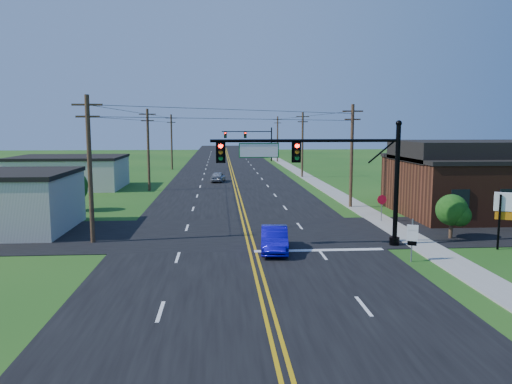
{
  "coord_description": "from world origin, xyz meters",
  "views": [
    {
      "loc": [
        -1.65,
        -20.68,
        7.16
      ],
      "look_at": [
        0.58,
        10.0,
        3.06
      ],
      "focal_mm": 35.0,
      "sensor_mm": 36.0,
      "label": 1
    }
  ],
  "objects": [
    {
      "name": "tree_right_back",
      "position": [
        16.0,
        26.0,
        2.6
      ],
      "size": [
        3.0,
        3.0,
        4.1
      ],
      "color": "#3C251B",
      "rests_on": "ground"
    },
    {
      "name": "utility_pole_right_a",
      "position": [
        9.8,
        22.0,
        4.72
      ],
      "size": [
        1.8,
        0.28,
        9.0
      ],
      "color": "#3C251B",
      "rests_on": "ground"
    },
    {
      "name": "road_main",
      "position": [
        0.0,
        50.0,
        0.02
      ],
      "size": [
        16.0,
        220.0,
        0.04
      ],
      "primitive_type": "cube",
      "color": "black",
      "rests_on": "ground"
    },
    {
      "name": "shrub_corner",
      "position": [
        13.0,
        9.5,
        1.85
      ],
      "size": [
        2.0,
        2.0,
        2.86
      ],
      "color": "#3C251B",
      "rests_on": "ground"
    },
    {
      "name": "brick_building",
      "position": [
        20.0,
        18.0,
        2.35
      ],
      "size": [
        14.2,
        11.2,
        4.7
      ],
      "color": "#512617",
      "rests_on": "ground"
    },
    {
      "name": "route_sign",
      "position": [
        8.43,
        4.37,
        1.35
      ],
      "size": [
        0.54,
        0.27,
        2.31
      ],
      "rotation": [
        0.0,
        0.0,
        -0.42
      ],
      "color": "slate",
      "rests_on": "ground"
    },
    {
      "name": "road_cross",
      "position": [
        0.0,
        12.0,
        0.02
      ],
      "size": [
        70.0,
        10.0,
        0.04
      ],
      "primitive_type": "cube",
      "color": "black",
      "rests_on": "ground"
    },
    {
      "name": "cream_bldg_far",
      "position": [
        -19.0,
        38.0,
        1.86
      ],
      "size": [
        12.2,
        9.2,
        3.7
      ],
      "color": "beige",
      "rests_on": "ground"
    },
    {
      "name": "pylon_sign",
      "position": [
        15.0,
        6.59,
        2.43
      ],
      "size": [
        1.58,
        0.85,
        3.33
      ],
      "rotation": [
        0.0,
        0.0,
        -0.41
      ],
      "color": "black",
      "rests_on": "ground"
    },
    {
      "name": "sidewalk",
      "position": [
        10.5,
        40.0,
        0.04
      ],
      "size": [
        2.0,
        160.0,
        0.08
      ],
      "primitive_type": "cube",
      "color": "gray",
      "rests_on": "ground"
    },
    {
      "name": "signal_mast_far",
      "position": [
        4.44,
        80.0,
        4.55
      ],
      "size": [
        10.98,
        0.6,
        7.48
      ],
      "color": "black",
      "rests_on": "ground"
    },
    {
      "name": "blue_car",
      "position": [
        1.41,
        7.0,
        0.7
      ],
      "size": [
        1.87,
        4.38,
        1.4
      ],
      "primitive_type": "imported",
      "rotation": [
        0.0,
        0.0,
        -0.09
      ],
      "color": "#0E07A5",
      "rests_on": "ground"
    },
    {
      "name": "utility_pole_right_b",
      "position": [
        9.8,
        48.0,
        4.72
      ],
      "size": [
        1.8,
        0.28,
        9.0
      ],
      "color": "#3C251B",
      "rests_on": "ground"
    },
    {
      "name": "stop_sign",
      "position": [
        10.37,
        15.26,
        1.49
      ],
      "size": [
        0.73,
        0.1,
        2.06
      ],
      "rotation": [
        0.0,
        0.0,
        -0.05
      ],
      "color": "slate",
      "rests_on": "ground"
    },
    {
      "name": "utility_pole_left_c",
      "position": [
        -9.5,
        62.0,
        4.72
      ],
      "size": [
        1.8,
        0.28,
        9.0
      ],
      "color": "#3C251B",
      "rests_on": "ground"
    },
    {
      "name": "signal_mast_main",
      "position": [
        4.34,
        8.0,
        4.75
      ],
      "size": [
        11.3,
        0.6,
        7.48
      ],
      "color": "black",
      "rests_on": "ground"
    },
    {
      "name": "distant_car",
      "position": [
        -1.9,
        42.95,
        0.64
      ],
      "size": [
        2.1,
        3.98,
        1.29
      ],
      "primitive_type": "imported",
      "rotation": [
        0.0,
        0.0,
        2.98
      ],
      "color": "#A4A4A8",
      "rests_on": "ground"
    },
    {
      "name": "utility_pole_left_a",
      "position": [
        -9.5,
        10.0,
        4.72
      ],
      "size": [
        1.8,
        0.28,
        9.0
      ],
      "color": "#3C251B",
      "rests_on": "ground"
    },
    {
      "name": "tree_left",
      "position": [
        -14.0,
        22.0,
        2.16
      ],
      "size": [
        2.4,
        2.4,
        3.37
      ],
      "color": "#3C251B",
      "rests_on": "ground"
    },
    {
      "name": "ground",
      "position": [
        0.0,
        0.0,
        0.0
      ],
      "size": [
        260.0,
        260.0,
        0.0
      ],
      "primitive_type": "plane",
      "color": "#164714",
      "rests_on": "ground"
    },
    {
      "name": "utility_pole_left_b",
      "position": [
        -9.5,
        35.0,
        4.72
      ],
      "size": [
        1.8,
        0.28,
        9.0
      ],
      "color": "#3C251B",
      "rests_on": "ground"
    },
    {
      "name": "utility_pole_right_c",
      "position": [
        9.8,
        78.0,
        4.72
      ],
      "size": [
        1.8,
        0.28,
        9.0
      ],
      "color": "#3C251B",
      "rests_on": "ground"
    }
  ]
}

